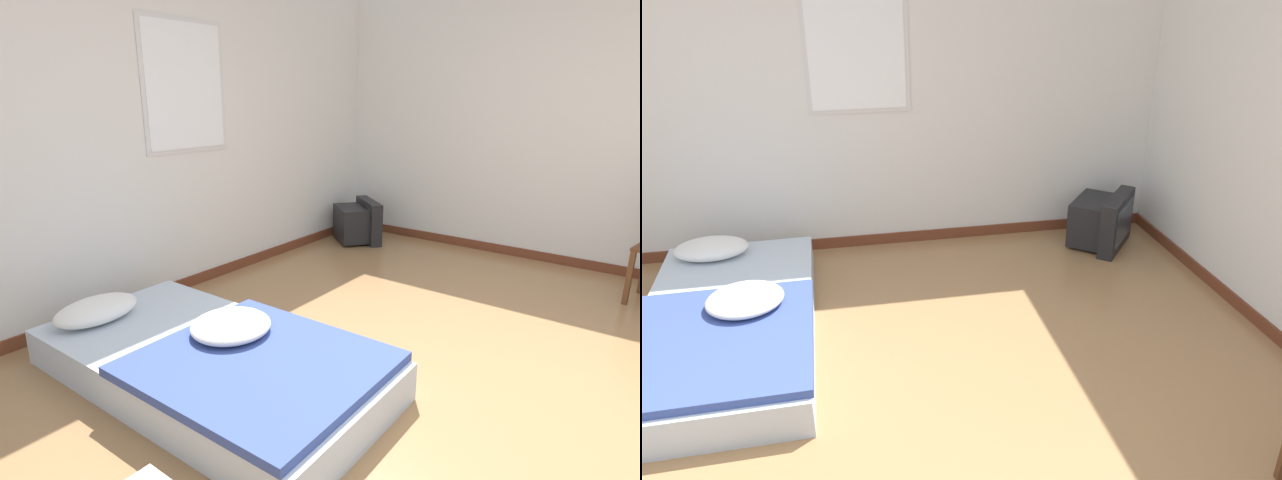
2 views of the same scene
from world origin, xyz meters
The scene contains 3 objects.
wall_back centered at (0.00, 2.81, 1.29)m, with size 7.83×0.08×2.60m.
mattress_bed centered at (-0.69, 1.49, 0.14)m, with size 1.09×2.08×0.36m.
crt_tv centered at (2.19, 2.39, 0.22)m, with size 0.65×0.66×0.46m.
Camera 2 is at (0.09, -2.08, 2.25)m, focal length 35.00 mm.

